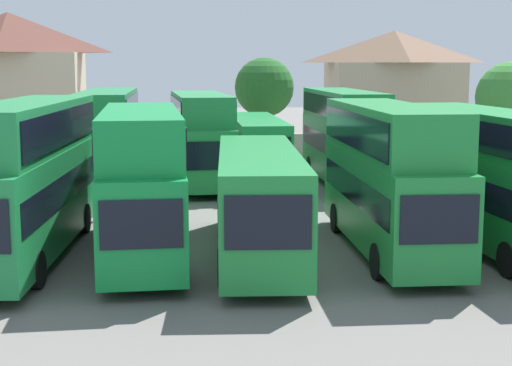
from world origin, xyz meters
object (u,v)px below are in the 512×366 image
(bus_4, at_px, (389,170))
(bus_6, at_px, (108,133))
(bus_1, at_px, (27,171))
(bus_8, at_px, (257,147))
(tree_behind_wall, at_px, (511,97))
(tree_left_of_lot, at_px, (264,88))
(bus_7, at_px, (201,134))
(house_terrace_left, at_px, (10,80))
(bus_2, at_px, (141,175))
(house_terrace_centre, at_px, (394,87))
(bus_9, at_px, (344,132))
(bus_5, at_px, (492,171))
(bus_3, at_px, (259,197))

(bus_4, distance_m, bus_6, 18.56)
(bus_6, bearing_deg, bus_1, -5.37)
(bus_8, distance_m, tree_behind_wall, 19.05)
(bus_1, height_order, tree_left_of_lot, tree_left_of_lot)
(bus_7, bearing_deg, tree_behind_wall, 106.96)
(bus_6, xyz_separation_m, house_terrace_left, (-8.90, 18.93, 2.36))
(bus_7, xyz_separation_m, tree_behind_wall, (20.26, 7.65, 1.50))
(bus_2, height_order, tree_left_of_lot, tree_left_of_lot)
(bus_1, distance_m, house_terrace_centre, 40.33)
(bus_7, relative_size, bus_9, 0.95)
(bus_5, bearing_deg, bus_4, -87.79)
(bus_4, bearing_deg, bus_7, -158.42)
(house_terrace_centre, bearing_deg, tree_left_of_lot, -147.83)
(bus_2, height_order, bus_5, bus_2)
(bus_5, xyz_separation_m, bus_8, (-6.76, 15.09, -0.69))
(bus_5, relative_size, house_terrace_centre, 1.16)
(bus_6, distance_m, bus_7, 4.79)
(bus_4, bearing_deg, bus_1, -91.90)
(bus_9, relative_size, tree_behind_wall, 1.74)
(tree_left_of_lot, height_order, tree_behind_wall, tree_left_of_lot)
(bus_8, bearing_deg, bus_3, -5.61)
(bus_8, relative_size, tree_behind_wall, 1.66)
(bus_1, bearing_deg, house_terrace_left, -163.87)
(bus_2, xyz_separation_m, bus_6, (-2.48, 14.95, 0.07))
(bus_6, height_order, tree_left_of_lot, tree_left_of_lot)
(house_terrace_centre, relative_size, tree_behind_wall, 1.60)
(bus_3, xyz_separation_m, bus_4, (4.42, 0.22, 0.80))
(bus_1, bearing_deg, bus_6, 178.38)
(bus_2, distance_m, bus_4, 8.28)
(bus_7, bearing_deg, bus_4, 17.42)
(bus_7, distance_m, house_terrace_left, 23.23)
(bus_4, xyz_separation_m, house_terrace_centre, (9.63, 34.48, 1.74))
(bus_8, bearing_deg, house_terrace_centre, 146.00)
(bus_6, xyz_separation_m, bus_9, (12.34, -0.19, -0.01))
(house_terrace_centre, bearing_deg, bus_4, -105.60)
(bus_3, height_order, house_terrace_left, house_terrace_left)
(tree_behind_wall, bearing_deg, bus_7, -159.31)
(bus_2, height_order, bus_3, bus_2)
(tree_behind_wall, bearing_deg, bus_4, -121.75)
(house_terrace_left, bearing_deg, tree_behind_wall, -17.91)
(bus_2, xyz_separation_m, bus_9, (9.86, 14.76, 0.05))
(bus_8, bearing_deg, house_terrace_left, -138.67)
(bus_9, height_order, house_terrace_left, house_terrace_left)
(house_terrace_left, height_order, tree_left_of_lot, house_terrace_left)
(bus_8, bearing_deg, tree_behind_wall, 113.46)
(bus_1, relative_size, house_terrace_left, 1.12)
(bus_5, xyz_separation_m, tree_left_of_lot, (-5.07, 27.25, 2.05))
(bus_5, xyz_separation_m, bus_9, (-2.16, 14.60, 0.11))
(bus_9, bearing_deg, bus_2, -34.51)
(bus_4, bearing_deg, bus_5, 95.62)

